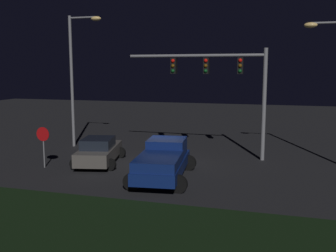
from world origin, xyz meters
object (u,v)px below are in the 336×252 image
object	(u,v)px
car_sedan	(99,151)
stop_sign	(43,139)
street_lamp_left	(77,67)
pickup_truck	(163,159)
traffic_signal_gantry	(222,76)

from	to	relation	value
car_sedan	stop_sign	bearing A→B (deg)	110.46
car_sedan	street_lamp_left	bearing A→B (deg)	27.63
pickup_truck	traffic_signal_gantry	xyz separation A→B (m)	(2.01, 5.34, 3.90)
traffic_signal_gantry	stop_sign	world-z (taller)	traffic_signal_gantry
stop_sign	car_sedan	bearing A→B (deg)	33.05
car_sedan	traffic_signal_gantry	bearing A→B (deg)	-73.92
traffic_signal_gantry	stop_sign	size ratio (longest dim) A/B	3.73
pickup_truck	traffic_signal_gantry	size ratio (longest dim) A/B	0.67
street_lamp_left	stop_sign	world-z (taller)	street_lamp_left
stop_sign	traffic_signal_gantry	bearing A→B (deg)	29.94
stop_sign	street_lamp_left	bearing A→B (deg)	100.20
car_sedan	street_lamp_left	xyz separation A→B (m)	(-3.53, 4.17, 4.73)
traffic_signal_gantry	street_lamp_left	xyz separation A→B (m)	(-9.90, 0.69, 0.57)
street_lamp_left	stop_sign	bearing A→B (deg)	-79.80
car_sedan	traffic_signal_gantry	distance (m)	8.37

